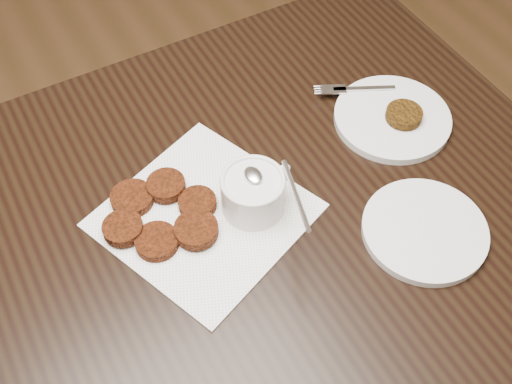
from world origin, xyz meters
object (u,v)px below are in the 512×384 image
(plate_empty, at_px, (425,230))
(table, at_px, (192,344))
(sauce_ramekin, at_px, (253,179))
(plate_with_patty, at_px, (393,115))
(napkin, at_px, (205,215))

(plate_empty, bearing_deg, table, 154.23)
(sauce_ramekin, relative_size, plate_empty, 0.71)
(plate_with_patty, relative_size, plate_empty, 1.06)
(table, distance_m, sauce_ramekin, 0.47)
(table, height_order, plate_with_patty, plate_with_patty)
(plate_with_patty, xyz_separation_m, plate_empty, (-0.10, -0.22, -0.01))
(plate_empty, bearing_deg, napkin, 145.60)
(sauce_ramekin, bearing_deg, plate_with_patty, 8.54)
(sauce_ramekin, height_order, plate_empty, sauce_ramekin)
(napkin, bearing_deg, sauce_ramekin, -16.78)
(napkin, height_order, sauce_ramekin, sauce_ramekin)
(napkin, relative_size, plate_empty, 1.46)
(table, bearing_deg, napkin, 20.66)
(sauce_ramekin, xyz_separation_m, plate_empty, (0.21, -0.17, -0.07))
(napkin, xyz_separation_m, sauce_ramekin, (0.08, -0.02, 0.07))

